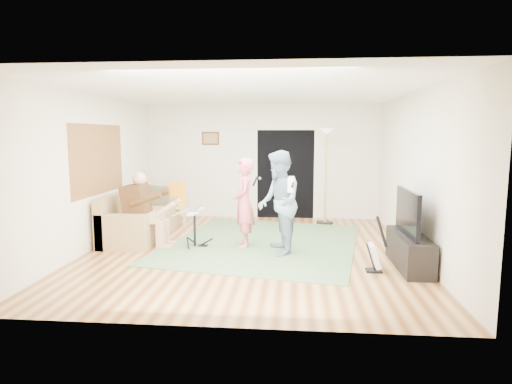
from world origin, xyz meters
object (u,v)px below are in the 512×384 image
Objects in this scene: drum_kit at (195,230)px; guitarist at (279,203)px; torchiere_lamp at (326,159)px; dining_chair at (177,211)px; television at (408,212)px; sofa at (137,222)px; guitar_spare at (375,256)px; singer at (244,203)px; tv_cabinet at (409,251)px.

drum_kit is 0.41× the size of guitarist.
torchiere_lamp is 3.48m from dining_chair.
dining_chair is at bearing -142.11° from guitarist.
television is at bearing -72.35° from torchiere_lamp.
guitarist is 0.82× the size of torchiere_lamp.
sofa is at bearing 153.42° from drum_kit.
guitar_spare is at bearing -81.91° from torchiere_lamp.
drum_kit is at bearing -112.70° from guitarist.
sofa is at bearing 162.33° from television.
singer is at bearing -126.12° from torchiere_lamp.
guitarist is 2.16m from tv_cabinet.
guitar_spare is at bearing -153.75° from tv_cabinet.
torchiere_lamp reaches higher than drum_kit.
singer is at bearing 5.66° from drum_kit.
torchiere_lamp reaches higher than guitarist.
torchiere_lamp is at bearing 23.15° from sofa.
dining_chair is at bearing 149.04° from television.
tv_cabinet is (3.50, -0.86, -0.06)m from drum_kit.
guitar_spare is at bearing -151.56° from television.
dining_chair is at bearing 142.91° from guitar_spare.
drum_kit is at bearing -137.45° from torchiere_lamp.
torchiere_lamp is at bearing 98.09° from guitar_spare.
guitarist reaches higher than television.
sofa is 3.13× the size of drum_kit.
television reaches higher than tv_cabinet.
sofa is 1.15m from dining_chair.
dining_chair is (-2.29, 1.98, -0.53)m from guitarist.
singer is 1.13× the size of tv_cabinet.
guitar_spare reaches higher than tv_cabinet.
guitar_spare is (1.44, -0.83, -0.63)m from guitarist.
dining_chair is (-0.79, 1.68, 0.03)m from drum_kit.
dining_chair is at bearing -143.01° from singer.
guitarist reaches higher than drum_kit.
torchiere_lamp is 1.81× the size of television.
guitarist reaches higher than singer.
dining_chair is 0.81× the size of television.
drum_kit is at bearing -93.57° from singer.
guitarist is at bearing -51.37° from dining_chair.
singer is at bearing -133.22° from guitarist.
tv_cabinet is at bearing 0.00° from television.
television is at bearing 60.53° from singer.
drum_kit is 3.15m from guitar_spare.
sofa is at bearing -113.76° from singer.
guitarist reaches higher than tv_cabinet.
drum_kit is 0.85× the size of guitar_spare.
guitar_spare is at bearing 48.73° from guitarist.
drum_kit is 3.53m from torchiere_lamp.
guitar_spare is 0.84m from television.
tv_cabinet is (4.80, -1.51, -0.05)m from sofa.
guitarist is at bearing 164.42° from tv_cabinet.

